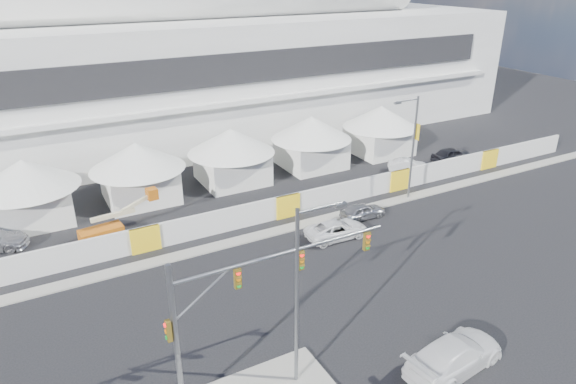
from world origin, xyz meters
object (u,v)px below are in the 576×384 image
pickup_near (454,355)px  traffic_mast (224,316)px  sedan_silver (363,211)px  streetlight_curb (412,142)px  pickup_curb (337,229)px  lot_car_b (452,155)px  lot_car_a (408,165)px  streetlight_median (302,287)px  boom_lift (109,228)px

pickup_near → traffic_mast: 12.36m
sedan_silver → pickup_near: (-6.30, -16.68, 0.23)m
pickup_near → streetlight_curb: (12.19, 18.00, 4.59)m
pickup_curb → lot_car_b: lot_car_b is taller
traffic_mast → lot_car_b: bearing=29.3°
lot_car_a → lot_car_b: (6.06, -0.05, 0.15)m
pickup_near → streetlight_median: size_ratio=0.64×
pickup_curb → streetlight_curb: size_ratio=0.53×
pickup_near → sedan_silver: bearing=-27.9°
pickup_near → pickup_curb: bearing=-16.8°
lot_car_b → sedan_silver: bearing=112.1°
streetlight_median → streetlight_curb: streetlight_median is taller
pickup_curb → traffic_mast: (-13.56, -10.79, 3.92)m
streetlight_median → lot_car_b: bearing=33.4°
pickup_near → boom_lift: boom_lift is taller
sedan_silver → pickup_curb: pickup_curb is taller
pickup_near → streetlight_curb: size_ratio=0.65×
sedan_silver → streetlight_curb: size_ratio=0.42×
pickup_near → lot_car_a: pickup_near is taller
sedan_silver → traffic_mast: bearing=128.6°
lot_car_a → traffic_mast: bearing=155.7°
lot_car_b → streetlight_curb: streetlight_curb is taller
lot_car_a → streetlight_median: streetlight_median is taller
sedan_silver → lot_car_a: size_ratio=0.97×
lot_car_a → sedan_silver: bearing=153.1°
pickup_near → lot_car_a: (16.83, 23.20, -0.23)m
lot_car_a → traffic_mast: 34.01m
pickup_curb → traffic_mast: traffic_mast is taller
streetlight_median → boom_lift: streetlight_median is taller
lot_car_a → lot_car_b: lot_car_b is taller
pickup_near → lot_car_b: size_ratio=1.29×
streetlight_curb → boom_lift: size_ratio=1.46×
sedan_silver → lot_car_b: 17.82m
streetlight_median → streetlight_curb: bearing=37.1°
pickup_near → streetlight_median: (-7.49, 3.12, 4.81)m
pickup_curb → lot_car_a: pickup_curb is taller
streetlight_curb → pickup_near: bearing=-124.1°
pickup_near → traffic_mast: traffic_mast is taller
lot_car_a → boom_lift: boom_lift is taller
sedan_silver → pickup_near: 17.83m
pickup_curb → lot_car_a: (14.32, 8.28, -0.03)m
lot_car_a → pickup_near: bearing=175.4°
streetlight_median → streetlight_curb: (19.68, 14.87, -0.22)m
sedan_silver → streetlight_curb: 7.72m
lot_car_b → streetlight_median: (-30.38, -20.03, 4.89)m
lot_car_a → lot_car_b: size_ratio=0.85×
pickup_curb → boom_lift: size_ratio=0.78×
pickup_curb → traffic_mast: size_ratio=0.44×
streetlight_median → streetlight_curb: size_ratio=1.02×
sedan_silver → lot_car_a: (10.54, 6.52, -0.00)m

